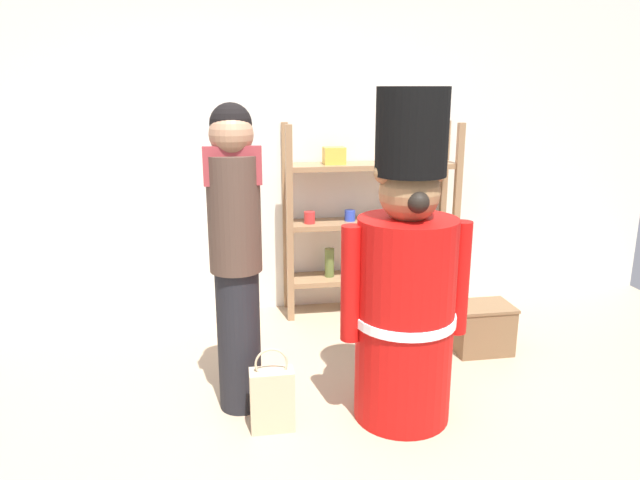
{
  "coord_description": "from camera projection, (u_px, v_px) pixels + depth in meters",
  "views": [
    {
      "loc": [
        -0.46,
        -2.41,
        1.77
      ],
      "look_at": [
        0.01,
        0.49,
        1.0
      ],
      "focal_mm": 32.48,
      "sensor_mm": 36.0,
      "label": 1
    }
  ],
  "objects": [
    {
      "name": "ground_plane",
      "position": [
        334.0,
        463.0,
        2.82
      ],
      "size": [
        6.4,
        6.4,
        0.0
      ],
      "primitive_type": "plane",
      "color": "tan"
    },
    {
      "name": "back_wall",
      "position": [
        284.0,
        150.0,
        4.59
      ],
      "size": [
        6.4,
        0.12,
        2.6
      ],
      "primitive_type": "cube",
      "color": "silver",
      "rests_on": "ground_plane"
    },
    {
      "name": "merchandise_shelf",
      "position": [
        370.0,
        218.0,
        4.62
      ],
      "size": [
        1.37,
        0.35,
        1.52
      ],
      "color": "#93704C",
      "rests_on": "ground_plane"
    },
    {
      "name": "teddy_bear_guard",
      "position": [
        406.0,
        286.0,
        3.05
      ],
      "size": [
        0.7,
        0.55,
        1.78
      ],
      "color": "red",
      "rests_on": "ground_plane"
    },
    {
      "name": "person_shopper",
      "position": [
        236.0,
        249.0,
        3.1
      ],
      "size": [
        0.3,
        0.28,
        1.71
      ],
      "color": "black",
      "rests_on": "ground_plane"
    },
    {
      "name": "shopping_bag",
      "position": [
        272.0,
        399.0,
        3.07
      ],
      "size": [
        0.23,
        0.12,
        0.47
      ],
      "color": "#C1AD89",
      "rests_on": "ground_plane"
    },
    {
      "name": "display_crate",
      "position": [
        482.0,
        328.0,
        4.0
      ],
      "size": [
        0.4,
        0.3,
        0.34
      ],
      "color": "brown",
      "rests_on": "ground_plane"
    }
  ]
}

